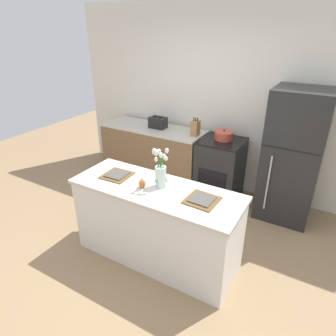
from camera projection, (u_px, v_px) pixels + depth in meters
ground_plane at (157, 256)px, 3.42m from camera, size 10.00×10.00×0.00m
back_wall at (228, 102)px, 4.38m from camera, size 5.20×0.08×2.70m
kitchen_island at (156, 224)px, 3.22m from camera, size 1.80×0.66×0.89m
back_counter at (154, 154)px, 4.95m from camera, size 1.68×0.60×0.91m
stove_range at (220, 169)px, 4.42m from camera, size 0.60×0.61×0.91m
refrigerator at (292, 157)px, 3.81m from camera, size 0.68×0.67×1.72m
flower_vase at (160, 172)px, 2.99m from camera, size 0.16×0.15×0.43m
pear_figurine at (142, 183)px, 3.02m from camera, size 0.07×0.07×0.12m
plate_setting_left at (117, 175)px, 3.27m from camera, size 0.31×0.31×0.02m
plate_setting_right at (202, 200)px, 2.81m from camera, size 0.31×0.31×0.02m
toaster at (158, 122)px, 4.69m from camera, size 0.28×0.18×0.17m
cooking_pot at (224, 135)px, 4.23m from camera, size 0.27×0.27×0.14m
knife_block at (195, 128)px, 4.36m from camera, size 0.10×0.14×0.27m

